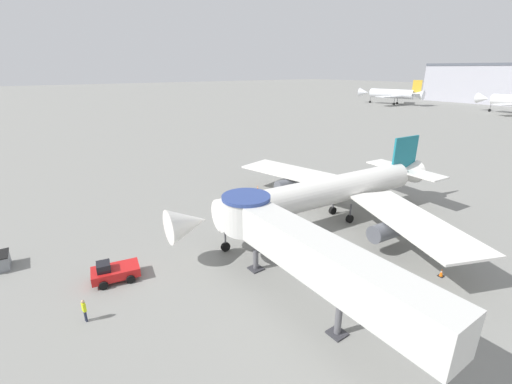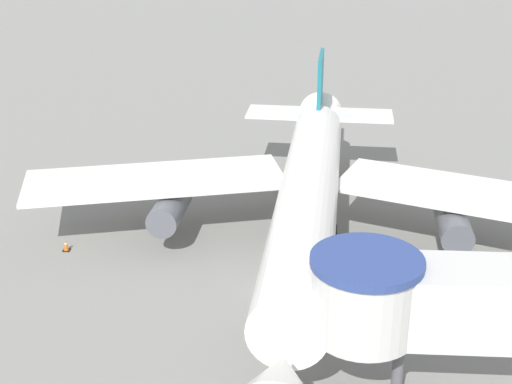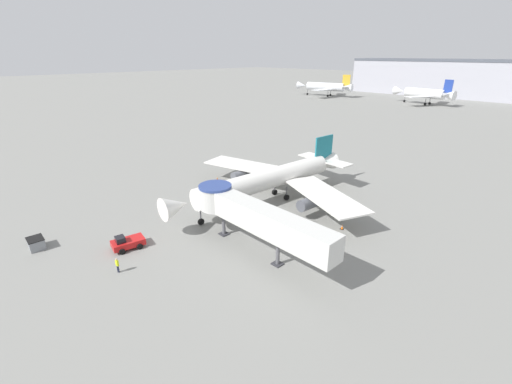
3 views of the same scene
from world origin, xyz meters
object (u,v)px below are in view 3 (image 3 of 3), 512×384
Objects in this scene: traffic_cone_port_wing at (217,178)px; traffic_cone_starboard_wing at (342,227)px; pushback_tug_red at (127,242)px; main_airplane at (271,179)px; background_jet_blue_tail at (425,93)px; ground_crew_marshaller at (117,264)px; background_jet_gold_tail at (326,87)px; service_container_gray at (36,243)px; jet_bridge at (251,214)px.

traffic_cone_port_wing is 26.26m from traffic_cone_starboard_wing.
main_airplane is at bearing 94.49° from pushback_tug_red.
traffic_cone_starboard_wing is 0.03× the size of background_jet_blue_tail.
pushback_tug_red is at bearing -91.20° from main_airplane.
main_airplane is 19.24× the size of ground_crew_marshaller.
background_jet_gold_tail reaches higher than traffic_cone_port_wing.
traffic_cone_port_wing is 0.39× the size of ground_crew_marshaller.
pushback_tug_red reaches higher than ground_crew_marshaller.
background_jet_gold_tail is 1.10× the size of background_jet_blue_tail.
service_container_gray is at bearing -103.44° from main_airplane.
main_airplane reaches higher than traffic_cone_starboard_wing.
background_jet_blue_tail is at bearing 109.18° from pushback_tug_red.
background_jet_gold_tail is (-88.30, 124.32, 4.62)m from traffic_cone_starboard_wing.
main_airplane is at bearing 19.68° from background_jet_gold_tail.
background_jet_gold_tail is at bearing 113.02° from service_container_gray.
background_jet_blue_tail is at bearing 106.69° from traffic_cone_starboard_wing.
ground_crew_marshaller is at bearing -81.62° from main_airplane.
jet_bridge is 9.05× the size of service_container_gray.
background_jet_blue_tail is (-23.29, 150.90, 4.16)m from pushback_tug_red.
service_container_gray is (-9.83, -29.99, -2.95)m from main_airplane.
traffic_cone_starboard_wing is (4.74, 11.97, -4.29)m from jet_bridge.
background_jet_blue_tail is (-12.35, 128.60, 4.60)m from traffic_cone_port_wing.
service_container_gray is 3.33× the size of traffic_cone_port_wing.
background_jet_blue_tail is at bearing 95.49° from traffic_cone_port_wing.
ground_crew_marshaller is (-11.38, -25.05, 0.65)m from traffic_cone_starboard_wing.
ground_crew_marshaller is (3.93, -2.93, 0.23)m from pushback_tug_red.
ground_crew_marshaller is (11.45, 4.74, 0.33)m from service_container_gray.
background_jet_gold_tail is (-76.92, 149.37, 3.97)m from ground_crew_marshaller.
service_container_gray is at bearing -83.48° from traffic_cone_port_wing.
jet_bridge is 25.70m from service_container_gray.
background_jet_gold_tail is (-62.04, 124.14, 4.65)m from traffic_cone_port_wing.
traffic_cone_port_wing is (-10.94, 22.30, -0.44)m from pushback_tug_red.
ground_crew_marshaller is at bearing 15.68° from background_jet_gold_tail.
background_jet_blue_tail is (-27.23, 153.83, 3.93)m from ground_crew_marshaller.
pushback_tug_red is 1.79× the size of service_container_gray.
ground_crew_marshaller is at bearing -114.43° from traffic_cone_starboard_wing.
jet_bridge is at bearing -29.46° from traffic_cone_port_wing.
main_airplane is at bearing 125.12° from jet_bridge.
traffic_cone_port_wing is (-21.52, 12.15, -4.32)m from jet_bridge.
background_jet_gold_tail is (-75.30, 124.13, 1.34)m from main_airplane.
pushback_tug_red is at bearing 131.56° from ground_crew_marshaller.
ground_crew_marshaller is (-6.64, -13.08, -3.65)m from jet_bridge.
traffic_cone_starboard_wing is (22.83, 29.79, -0.32)m from service_container_gray.
background_jet_gold_tail reaches higher than jet_bridge.
main_airplane is 49.83× the size of traffic_cone_port_wing.
traffic_cone_starboard_wing is at bearing 3.86° from main_airplane.
pushback_tug_red is at bearing -63.86° from traffic_cone_port_wing.
main_airplane reaches higher than jet_bridge.
jet_bridge is 15.12m from ground_crew_marshaller.
service_container_gray is at bearing 11.45° from background_jet_gold_tail.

